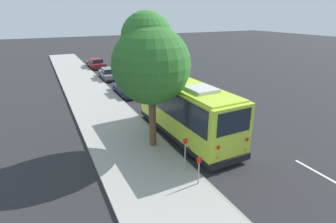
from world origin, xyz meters
The scene contains 13 objects.
ground_plane centered at (0.00, 0.00, 0.00)m, with size 160.00×160.00×0.00m, color #28282B.
sidewalk_slab centered at (0.00, 3.87, 0.07)m, with size 80.00×4.16×0.15m, color #A3A099.
curb_strip centered at (0.00, 1.72, 0.07)m, with size 80.00×0.14×0.15m, color gray.
shuttle_bus centered at (1.20, 0.13, 1.86)m, with size 8.62×2.92×3.49m.
parked_sedan_navy centered at (11.38, 0.61, 0.58)m, with size 4.43×1.88×1.27m.
parked_sedan_gray centered at (18.28, 0.63, 0.60)m, with size 4.27×1.79×1.29m.
parked_sedan_maroon centered at (25.64, 0.61, 0.60)m, with size 4.65×2.01×1.29m.
street_tree centered at (0.92, 2.51, 4.97)m, with size 4.09×4.09×7.21m.
sign_post_near centered at (-3.46, 2.16, 0.84)m, with size 0.06×0.22×1.33m.
sign_post_far centered at (-2.25, 2.16, 1.01)m, with size 0.06×0.22×1.67m.
lane_stripe_behind centered at (-5.06, -3.61, 0.00)m, with size 2.40×0.14×0.01m, color silver.
lane_stripe_mid centered at (0.94, -3.61, 0.00)m, with size 2.40×0.14×0.01m, color silver.
lane_stripe_ahead centered at (6.94, -3.61, 0.00)m, with size 2.40×0.14×0.01m, color silver.
Camera 1 is at (-11.59, 7.63, 7.22)m, focal length 28.00 mm.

